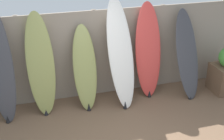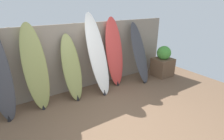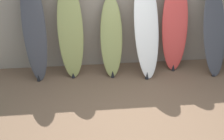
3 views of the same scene
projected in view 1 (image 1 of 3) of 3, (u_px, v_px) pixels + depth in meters
name	position (u px, v px, depth m)	size (l,w,h in m)	color
fence_back	(95.00, 54.00, 6.28)	(6.08, 0.11, 1.80)	gray
surfboard_charcoal_0	(0.00, 66.00, 5.45)	(0.52, 0.66, 2.10)	#38383D
surfboard_olive_1	(41.00, 65.00, 5.67)	(0.53, 0.51, 1.92)	olive
surfboard_olive_2	(85.00, 68.00, 5.92)	(0.46, 0.61, 1.60)	olive
surfboard_white_3	(121.00, 54.00, 5.94)	(0.59, 0.83, 2.08)	white
surfboard_red_4	(148.00, 51.00, 6.26)	(0.55, 0.45, 1.94)	#D13D38
surfboard_charcoal_5	(187.00, 55.00, 6.32)	(0.54, 0.76, 1.76)	#38383D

